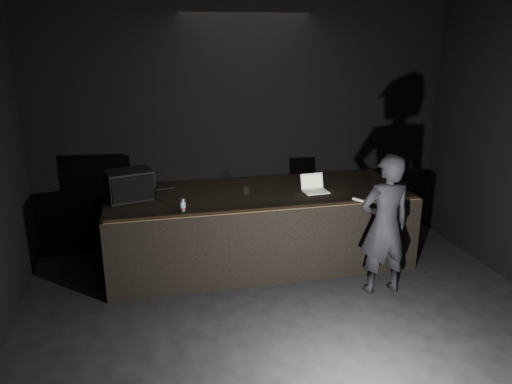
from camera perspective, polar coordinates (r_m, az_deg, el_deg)
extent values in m
cube|color=black|center=(7.23, -1.12, 7.49)|extent=(6.00, 0.10, 3.50)
cube|color=black|center=(6.85, 0.27, -4.00)|extent=(4.00, 1.50, 1.00)
cube|color=brown|center=(6.03, 1.81, -1.97)|extent=(3.92, 0.10, 0.01)
cube|color=black|center=(6.56, -14.28, 0.80)|extent=(0.65, 0.53, 0.38)
cube|color=black|center=(6.36, -13.82, 0.32)|extent=(0.51, 0.15, 0.32)
cylinder|color=black|center=(6.84, -12.85, 0.04)|extent=(0.88, 0.18, 0.02)
cube|color=white|center=(6.71, 6.84, 0.03)|extent=(0.33, 0.24, 0.02)
cube|color=silver|center=(6.71, 6.84, 0.10)|extent=(0.28, 0.15, 0.00)
cube|color=white|center=(6.81, 6.40, 1.26)|extent=(0.32, 0.09, 0.21)
cube|color=#D7DF41|center=(6.80, 6.42, 1.24)|extent=(0.28, 0.07, 0.17)
cylinder|color=silver|center=(6.01, -8.38, -1.47)|extent=(0.07, 0.07, 0.16)
cylinder|color=navy|center=(6.00, -8.38, -1.43)|extent=(0.07, 0.07, 0.07)
cylinder|color=maroon|center=(6.02, -8.36, -1.79)|extent=(0.07, 0.07, 0.01)
cylinder|color=white|center=(6.54, -1.10, 0.11)|extent=(0.09, 0.09, 0.11)
cube|color=white|center=(6.44, 11.63, -0.92)|extent=(0.12, 0.16, 0.03)
imported|color=black|center=(6.11, 14.53, -3.67)|extent=(0.64, 0.42, 1.73)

